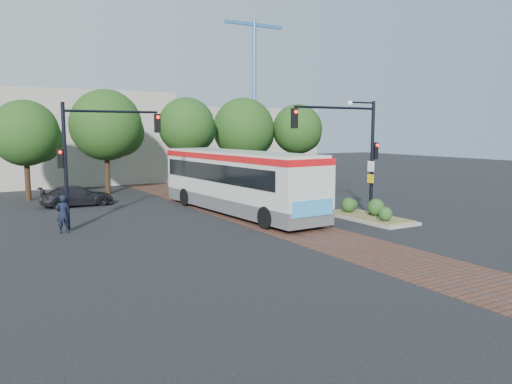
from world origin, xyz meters
The scene contains 11 objects.
ground centered at (0.00, 0.00, 0.00)m, with size 120.00×120.00×0.00m, color black.
trackbed centered at (0.00, 4.00, 0.01)m, with size 3.60×40.00×0.02m.
tree_row centered at (1.21, 16.42, 4.85)m, with size 26.40×5.60×7.67m.
warehouses centered at (-0.53, 28.75, 3.81)m, with size 40.00×13.00×8.00m.
crane centered at (18.00, 34.00, 10.88)m, with size 8.00×0.50×18.00m.
city_bus centered at (-0.23, 4.36, 1.97)m, with size 3.56×13.33×3.53m.
traffic_island centered at (4.82, -0.90, 0.33)m, with size 2.20×5.20×1.13m.
signal_pole_main centered at (3.86, -0.81, 4.16)m, with size 5.49×0.46×6.00m.
signal_pole_left centered at (-8.37, 4.00, 3.86)m, with size 4.99×0.34×6.00m.
officer centered at (-9.79, 3.46, 0.88)m, with size 0.64×0.42×1.76m, color black.
parked_car centered at (-7.66, 11.70, 0.63)m, with size 1.78×4.37×1.27m, color black.
Camera 1 is at (-13.47, -20.52, 4.72)m, focal length 35.00 mm.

